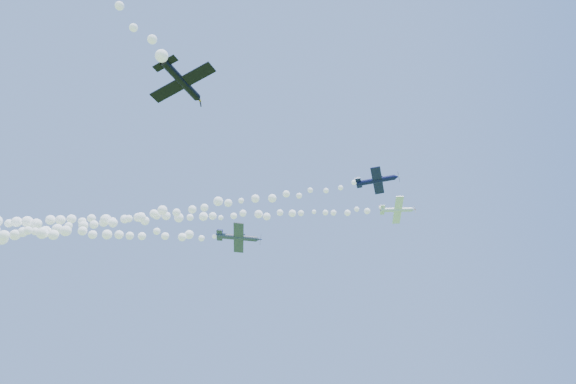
% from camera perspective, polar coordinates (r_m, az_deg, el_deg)
% --- Properties ---
extents(plane_white, '(6.78, 7.02, 2.13)m').
position_cam_1_polar(plane_white, '(91.78, 12.86, -2.06)').
color(plane_white, white).
extents(smoke_trail_white, '(74.78, 15.49, 2.88)m').
position_cam_1_polar(smoke_trail_white, '(93.04, -12.13, -2.88)').
color(smoke_trail_white, white).
extents(plane_navy, '(7.11, 7.39, 1.94)m').
position_cam_1_polar(plane_navy, '(76.59, 10.53, 1.38)').
color(plane_navy, '#0D0F3B').
extents(smoke_trail_navy, '(80.30, 4.65, 2.78)m').
position_cam_1_polar(smoke_trail_navy, '(88.16, -17.81, -2.89)').
color(smoke_trail_navy, white).
extents(plane_grey, '(7.77, 8.16, 2.83)m').
position_cam_1_polar(plane_grey, '(80.78, -5.88, -5.37)').
color(plane_grey, '#394053').
extents(smoke_trail_grey, '(65.70, 21.95, 3.42)m').
position_cam_1_polar(smoke_trail_grey, '(89.94, -29.93, -4.11)').
color(smoke_trail_grey, white).
extents(plane_black, '(7.36, 7.07, 2.27)m').
position_cam_1_polar(plane_black, '(52.89, -12.41, 12.64)').
color(plane_black, black).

